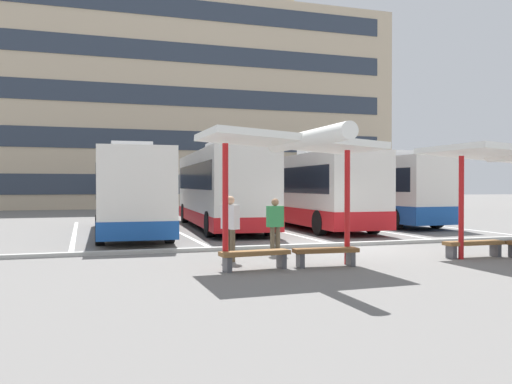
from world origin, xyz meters
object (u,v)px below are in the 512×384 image
at_px(coach_bus_0, 129,192).
at_px(waiting_passenger_0, 230,223).
at_px(coach_bus_1, 221,189).
at_px(waiting_passenger_1, 275,222).
at_px(coach_bus_3, 372,191).
at_px(bench_2, 474,245).
at_px(bench_1, 326,253).
at_px(bench_0, 255,256).
at_px(waiting_shelter_0, 292,144).
at_px(coach_bus_2, 309,191).

distance_m(coach_bus_0, waiting_passenger_0, 9.34).
bearing_deg(coach_bus_1, coach_bus_0, -161.08).
bearing_deg(coach_bus_0, waiting_passenger_1, -67.40).
relative_size(coach_bus_3, bench_2, 5.94).
bearing_deg(waiting_passenger_0, waiting_passenger_1, 30.50).
bearing_deg(bench_1, bench_0, 178.74).
bearing_deg(coach_bus_0, coach_bus_3, 8.69).
bearing_deg(waiting_passenger_0, waiting_shelter_0, -56.35).
relative_size(bench_2, waiting_passenger_1, 1.09).
bearing_deg(waiting_shelter_0, bench_2, 3.65).
bearing_deg(coach_bus_0, bench_2, -51.04).
xyz_separation_m(coach_bus_1, waiting_passenger_0, (-2.39, -10.58, -0.84)).
bearing_deg(bench_0, bench_1, -1.26).
height_order(coach_bus_0, coach_bus_2, coach_bus_2).
bearing_deg(waiting_passenger_0, bench_1, -38.28).
relative_size(coach_bus_1, waiting_passenger_0, 6.81).
xyz_separation_m(coach_bus_0, bench_0, (2.03, -10.66, -1.36)).
bearing_deg(coach_bus_1, waiting_passenger_1, -94.83).
bearing_deg(coach_bus_3, coach_bus_0, -171.31).
xyz_separation_m(coach_bus_0, coach_bus_3, (12.37, 1.89, -0.00)).
bearing_deg(coach_bus_2, bench_2, -89.88).
bearing_deg(coach_bus_3, waiting_passenger_1, -131.61).
xyz_separation_m(coach_bus_1, coach_bus_2, (4.17, -0.62, -0.11)).
bearing_deg(coach_bus_0, waiting_shelter_0, -74.79).
bearing_deg(bench_2, coach_bus_1, 109.47).
bearing_deg(waiting_shelter_0, coach_bus_0, 105.21).
relative_size(bench_1, waiting_passenger_1, 1.01).
relative_size(bench_1, waiting_passenger_0, 0.95).
height_order(bench_2, waiting_passenger_0, waiting_passenger_0).
relative_size(coach_bus_1, bench_0, 6.79).
distance_m(coach_bus_0, bench_1, 11.44).
bearing_deg(coach_bus_1, waiting_passenger_0, -102.73).
distance_m(waiting_shelter_0, bench_1, 2.77).
distance_m(bench_1, waiting_passenger_0, 2.62).
height_order(coach_bus_3, bench_0, coach_bus_3).
bearing_deg(coach_bus_3, bench_0, -129.51).
distance_m(coach_bus_0, bench_0, 10.93).
bearing_deg(waiting_passenger_1, coach_bus_3, 48.39).
distance_m(waiting_shelter_0, waiting_passenger_0, 2.78).
xyz_separation_m(coach_bus_3, bench_2, (-3.96, -12.30, -1.35)).
bearing_deg(bench_2, bench_0, -177.80).
distance_m(coach_bus_0, waiting_shelter_0, 11.22).
height_order(coach_bus_3, waiting_passenger_1, coach_bus_3).
bearing_deg(waiting_passenger_1, coach_bus_0, 112.60).
distance_m(coach_bus_1, bench_0, 12.39).
relative_size(bench_0, bench_1, 1.05).
relative_size(coach_bus_1, coach_bus_2, 1.02).
bearing_deg(waiting_passenger_0, bench_2, -11.04).
xyz_separation_m(coach_bus_0, bench_2, (8.42, -10.41, -1.35)).
relative_size(coach_bus_0, coach_bus_3, 1.12).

